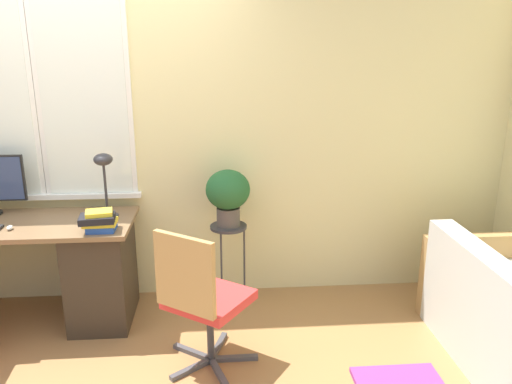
# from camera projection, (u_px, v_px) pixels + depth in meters

# --- Properties ---
(ground_plane) EXTENTS (14.00, 14.00, 0.00)m
(ground_plane) POSITION_uv_depth(u_px,v_px,m) (68.00, 344.00, 3.31)
(ground_plane) COLOR #9E7042
(wall_back_with_window) EXTENTS (9.00, 0.12, 2.70)m
(wall_back_with_window) POSITION_uv_depth(u_px,v_px,m) (75.00, 124.00, 3.63)
(wall_back_with_window) COLOR beige
(wall_back_with_window) RESTS_ON ground_plane
(mouse) EXTENTS (0.04, 0.06, 0.03)m
(mouse) POSITION_uv_depth(u_px,v_px,m) (10.00, 228.00, 3.25)
(mouse) COLOR silver
(mouse) RESTS_ON desk
(desk_lamp) EXTENTS (0.15, 0.15, 0.45)m
(desk_lamp) POSITION_uv_depth(u_px,v_px,m) (104.00, 170.00, 3.42)
(desk_lamp) COLOR #2D2D33
(desk_lamp) RESTS_ON desk
(book_stack) EXTENTS (0.24, 0.20, 0.14)m
(book_stack) POSITION_uv_depth(u_px,v_px,m) (99.00, 221.00, 3.22)
(book_stack) COLOR #2851B2
(book_stack) RESTS_ON desk
(office_chair_swivel) EXTENTS (0.60, 0.61, 0.91)m
(office_chair_swivel) POSITION_uv_depth(u_px,v_px,m) (202.00, 298.00, 2.93)
(office_chair_swivel) COLOR #47474C
(office_chair_swivel) RESTS_ON ground_plane
(plant_stand) EXTENTS (0.27, 0.27, 0.64)m
(plant_stand) POSITION_uv_depth(u_px,v_px,m) (229.00, 235.00, 3.68)
(plant_stand) COLOR #333338
(plant_stand) RESTS_ON ground_plane
(potted_plant) EXTENTS (0.32, 0.32, 0.42)m
(potted_plant) POSITION_uv_depth(u_px,v_px,m) (228.00, 193.00, 3.59)
(potted_plant) COLOR #514C47
(potted_plant) RESTS_ON plant_stand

